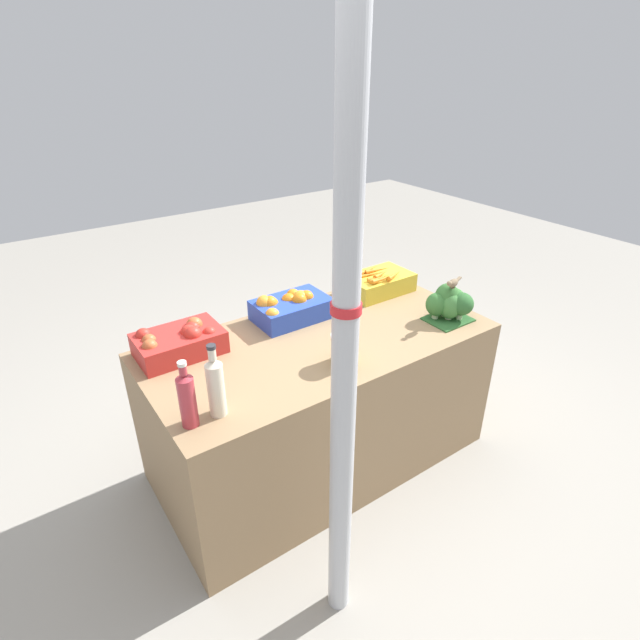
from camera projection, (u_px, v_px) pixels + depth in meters
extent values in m
plane|color=gray|center=(320.00, 456.00, 2.72)|extent=(10.00, 10.00, 0.00)
cube|color=#937551|center=(320.00, 401.00, 2.55)|extent=(1.66, 0.81, 0.74)
cylinder|color=#B7BABF|center=(345.00, 345.00, 1.44)|extent=(0.08, 0.08, 2.39)
cylinder|color=red|center=(346.00, 308.00, 1.39)|extent=(0.09, 0.09, 0.03)
cube|color=red|center=(179.00, 343.00, 2.24)|extent=(0.38, 0.24, 0.10)
sphere|color=#BC562D|center=(194.00, 325.00, 2.28)|extent=(0.08, 0.08, 0.08)
sphere|color=#BC562D|center=(149.00, 341.00, 2.17)|extent=(0.06, 0.06, 0.06)
sphere|color=red|center=(193.00, 329.00, 2.26)|extent=(0.08, 0.08, 0.08)
sphere|color=red|center=(143.00, 336.00, 2.20)|extent=(0.07, 0.07, 0.07)
sphere|color=#BC562D|center=(150.00, 347.00, 2.12)|extent=(0.07, 0.07, 0.07)
sphere|color=red|center=(210.00, 333.00, 2.23)|extent=(0.06, 0.06, 0.06)
sphere|color=red|center=(189.00, 333.00, 2.23)|extent=(0.08, 0.08, 0.08)
sphere|color=red|center=(193.00, 335.00, 2.20)|extent=(0.08, 0.08, 0.08)
cube|color=#2847B7|center=(291.00, 309.00, 2.54)|extent=(0.38, 0.24, 0.10)
sphere|color=orange|center=(271.00, 305.00, 2.50)|extent=(0.08, 0.08, 0.08)
sphere|color=orange|center=(299.00, 300.00, 2.51)|extent=(0.07, 0.07, 0.07)
sphere|color=orange|center=(288.00, 301.00, 2.53)|extent=(0.08, 0.08, 0.08)
sphere|color=orange|center=(272.00, 315.00, 2.39)|extent=(0.07, 0.07, 0.07)
sphere|color=orange|center=(306.00, 297.00, 2.55)|extent=(0.07, 0.07, 0.07)
sphere|color=orange|center=(300.00, 299.00, 2.55)|extent=(0.09, 0.09, 0.09)
sphere|color=orange|center=(293.00, 295.00, 2.57)|extent=(0.07, 0.07, 0.07)
sphere|color=orange|center=(264.00, 303.00, 2.48)|extent=(0.08, 0.08, 0.08)
sphere|color=orange|center=(270.00, 304.00, 2.48)|extent=(0.08, 0.08, 0.08)
cube|color=gold|center=(378.00, 283.00, 2.83)|extent=(0.38, 0.24, 0.10)
cone|color=orange|center=(382.00, 278.00, 2.73)|extent=(0.17, 0.08, 0.03)
cone|color=orange|center=(381.00, 274.00, 2.76)|extent=(0.13, 0.06, 0.03)
cone|color=orange|center=(359.00, 272.00, 2.79)|extent=(0.12, 0.03, 0.03)
cone|color=orange|center=(395.00, 275.00, 2.75)|extent=(0.14, 0.08, 0.03)
cone|color=orange|center=(383.00, 279.00, 2.71)|extent=(0.15, 0.03, 0.02)
cone|color=orange|center=(369.00, 270.00, 2.82)|extent=(0.16, 0.06, 0.03)
cone|color=orange|center=(380.00, 278.00, 2.73)|extent=(0.17, 0.04, 0.02)
cone|color=orange|center=(378.00, 270.00, 2.82)|extent=(0.17, 0.05, 0.03)
cone|color=orange|center=(370.00, 275.00, 2.78)|extent=(0.17, 0.05, 0.02)
cube|color=#2D602D|center=(448.00, 319.00, 2.54)|extent=(0.22, 0.18, 0.01)
ellipsoid|color=#427F3D|center=(450.00, 306.00, 2.51)|extent=(0.11, 0.11, 0.14)
cylinder|color=#B2C693|center=(448.00, 317.00, 2.54)|extent=(0.03, 0.03, 0.02)
ellipsoid|color=#387033|center=(447.00, 299.00, 2.52)|extent=(0.13, 0.13, 0.16)
cylinder|color=#B2C693|center=(445.00, 314.00, 2.56)|extent=(0.03, 0.03, 0.02)
ellipsoid|color=#387033|center=(436.00, 304.00, 2.51)|extent=(0.11, 0.11, 0.12)
cylinder|color=#B2C693|center=(435.00, 316.00, 2.54)|extent=(0.03, 0.03, 0.02)
ellipsoid|color=#2D602D|center=(461.00, 304.00, 2.50)|extent=(0.13, 0.13, 0.12)
cylinder|color=#B2C693|center=(459.00, 316.00, 2.54)|extent=(0.03, 0.03, 0.02)
ellipsoid|color=#387033|center=(453.00, 301.00, 2.57)|extent=(0.13, 0.13, 0.14)
cylinder|color=#B2C693|center=(451.00, 311.00, 2.59)|extent=(0.03, 0.03, 0.02)
cylinder|color=#B2333D|center=(188.00, 402.00, 1.78)|extent=(0.06, 0.06, 0.20)
cone|color=#B2333D|center=(184.00, 377.00, 1.72)|extent=(0.06, 0.06, 0.02)
cylinder|color=#B2333D|center=(183.00, 370.00, 1.71)|extent=(0.03, 0.03, 0.04)
cylinder|color=silver|center=(182.00, 364.00, 1.70)|extent=(0.03, 0.03, 0.01)
cylinder|color=beige|center=(216.00, 390.00, 1.83)|extent=(0.07, 0.07, 0.22)
cone|color=beige|center=(213.00, 362.00, 1.77)|extent=(0.07, 0.07, 0.02)
cylinder|color=beige|center=(212.00, 354.00, 1.76)|extent=(0.03, 0.03, 0.05)
cylinder|color=#2D2D33|center=(211.00, 347.00, 1.74)|extent=(0.03, 0.03, 0.01)
cylinder|color=#D1CC75|center=(344.00, 350.00, 2.16)|extent=(0.11, 0.11, 0.13)
cylinder|color=white|center=(344.00, 336.00, 2.13)|extent=(0.12, 0.12, 0.01)
cube|color=#4C3D2D|center=(453.00, 287.00, 2.44)|extent=(0.02, 0.02, 0.01)
ellipsoid|color=#7A664C|center=(453.00, 283.00, 2.43)|extent=(0.08, 0.05, 0.04)
sphere|color=#897556|center=(449.00, 283.00, 2.39)|extent=(0.03, 0.03, 0.03)
cone|color=#4C3D28|center=(448.00, 284.00, 2.39)|extent=(0.02, 0.01, 0.01)
cube|color=#7A664C|center=(458.00, 279.00, 2.46)|extent=(0.04, 0.03, 0.01)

